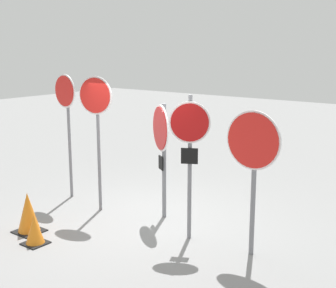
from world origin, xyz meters
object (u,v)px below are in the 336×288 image
at_px(stop_sign_1, 96,111).
at_px(traffic_cone_1, 35,230).
at_px(stop_sign_2, 161,138).
at_px(stop_sign_4, 253,153).
at_px(stop_sign_0, 66,106).
at_px(traffic_cone_0, 28,213).
at_px(stop_sign_3, 190,140).

relative_size(stop_sign_1, traffic_cone_1, 5.37).
xyz_separation_m(stop_sign_2, traffic_cone_1, (-0.89, -2.21, -1.28)).
xyz_separation_m(stop_sign_2, stop_sign_4, (2.09, -0.47, 0.11)).
xyz_separation_m(stop_sign_0, traffic_cone_0, (0.91, -1.73, -1.60)).
relative_size(stop_sign_1, stop_sign_3, 1.09).
xyz_separation_m(stop_sign_0, traffic_cone_1, (1.41, -1.98, -1.71)).
distance_m(stop_sign_2, traffic_cone_0, 2.68).
relative_size(traffic_cone_0, traffic_cone_1, 1.45).
height_order(stop_sign_2, stop_sign_4, stop_sign_4).
bearing_deg(stop_sign_3, stop_sign_1, 149.86).
relative_size(stop_sign_2, traffic_cone_0, 3.05).
height_order(stop_sign_0, stop_sign_2, stop_sign_0).
xyz_separation_m(stop_sign_4, traffic_cone_0, (-3.49, -1.49, -1.28)).
height_order(stop_sign_2, traffic_cone_0, stop_sign_2).
height_order(stop_sign_1, stop_sign_4, stop_sign_1).
height_order(stop_sign_1, traffic_cone_0, stop_sign_1).
distance_m(stop_sign_3, traffic_cone_1, 2.92).
xyz_separation_m(stop_sign_2, stop_sign_3, (0.99, -0.53, 0.17)).
relative_size(stop_sign_0, traffic_cone_0, 3.69).
bearing_deg(stop_sign_0, stop_sign_3, 1.41).
height_order(stop_sign_3, traffic_cone_1, stop_sign_3).
distance_m(stop_sign_4, traffic_cone_0, 4.00).
relative_size(stop_sign_3, traffic_cone_0, 3.41).
bearing_deg(stop_sign_0, stop_sign_4, 3.36).
bearing_deg(stop_sign_3, traffic_cone_0, -177.27).
distance_m(stop_sign_2, traffic_cone_1, 2.71).
bearing_deg(stop_sign_4, traffic_cone_1, -148.19).
distance_m(stop_sign_1, stop_sign_3, 2.21).
bearing_deg(stop_sign_2, stop_sign_4, 21.65).
distance_m(stop_sign_3, stop_sign_4, 1.11).
bearing_deg(traffic_cone_0, stop_sign_0, 117.72).
height_order(stop_sign_3, traffic_cone_0, stop_sign_3).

